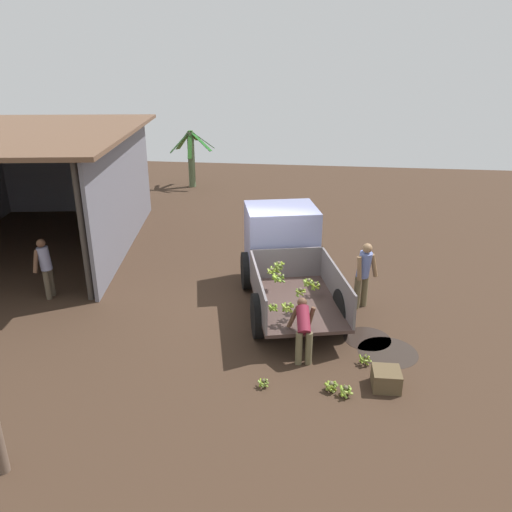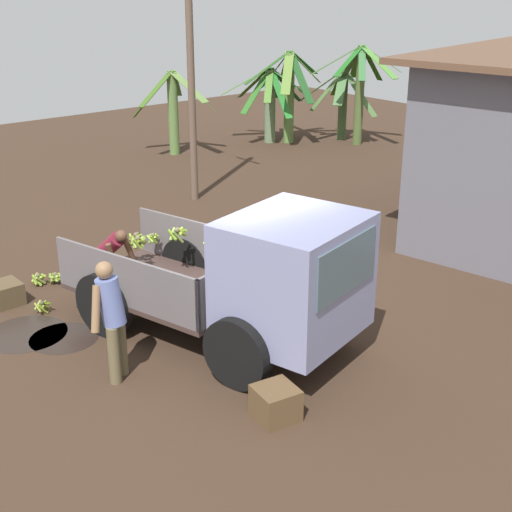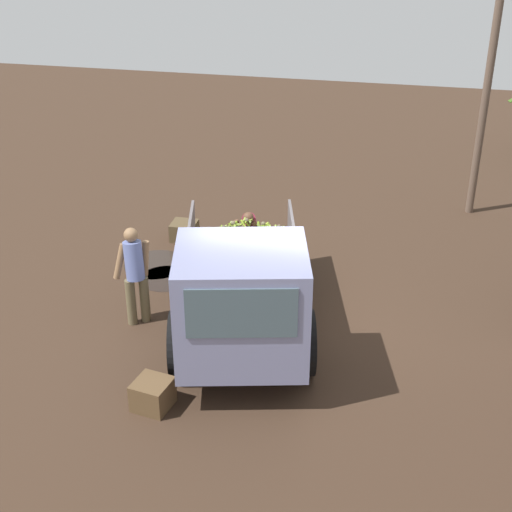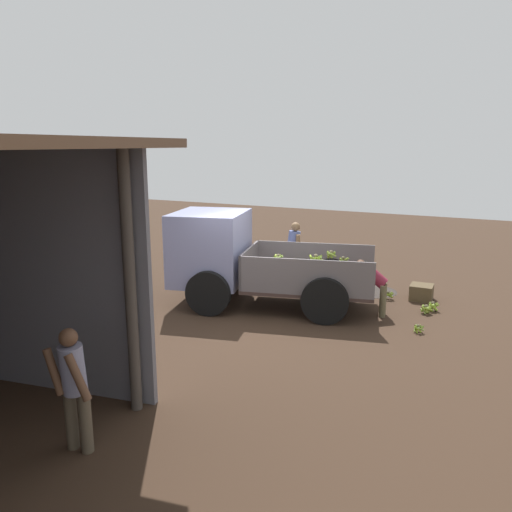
# 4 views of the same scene
# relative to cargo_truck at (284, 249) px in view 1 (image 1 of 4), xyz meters

# --- Properties ---
(ground) EXTENTS (36.00, 36.00, 0.00)m
(ground) POSITION_rel_cargo_truck_xyz_m (-1.00, 0.47, -1.15)
(ground) COLOR #3A291D
(mud_patch_0) EXTENTS (1.26, 1.26, 0.01)m
(mud_patch_0) POSITION_rel_cargo_truck_xyz_m (-2.80, -2.46, -1.15)
(mud_patch_0) COLOR #2D241E
(mud_patch_0) RESTS_ON ground
(mud_patch_1) EXTENTS (1.04, 1.04, 0.01)m
(mud_patch_1) POSITION_rel_cargo_truck_xyz_m (-2.30, -2.07, -1.15)
(mud_patch_1) COLOR black
(mud_patch_1) RESTS_ON ground
(cargo_truck) EXTENTS (4.89, 2.96, 2.16)m
(cargo_truck) POSITION_rel_cargo_truck_xyz_m (0.00, 0.00, 0.00)
(cargo_truck) COLOR #402F2A
(cargo_truck) RESTS_ON ground
(warehouse_shed) EXTENTS (10.16, 8.00, 3.75)m
(warehouse_shed) POSITION_rel_cargo_truck_xyz_m (2.74, 8.18, 1.54)
(warehouse_shed) COLOR slate
(warehouse_shed) RESTS_ON ground
(banana_palm_0) EXTENTS (1.99, 2.03, 2.67)m
(banana_palm_0) POSITION_rel_cargo_truck_xyz_m (11.02, 5.31, 0.27)
(banana_palm_0) COLOR #526442
(banana_palm_0) RESTS_ON ground
(person_foreground_visitor) EXTENTS (0.52, 0.61, 1.71)m
(person_foreground_visitor) POSITION_rel_cargo_truck_xyz_m (-0.78, -2.01, -0.20)
(person_foreground_visitor) COLOR brown
(person_foreground_visitor) RESTS_ON ground
(person_worker_loading) EXTENTS (0.71, 0.61, 1.23)m
(person_worker_loading) POSITION_rel_cargo_truck_xyz_m (-3.26, -0.67, -0.42)
(person_worker_loading) COLOR brown
(person_worker_loading) RESTS_ON ground
(person_bystander_near_shed) EXTENTS (0.69, 0.36, 1.60)m
(person_bystander_near_shed) POSITION_rel_cargo_truck_xyz_m (-1.27, 5.96, -0.26)
(person_bystander_near_shed) COLOR brown
(person_bystander_near_shed) RESTS_ON ground
(banana_bunch_on_ground_0) EXTENTS (0.27, 0.27, 0.21)m
(banana_bunch_on_ground_0) POSITION_rel_cargo_truck_xyz_m (-4.29, -1.26, -1.03)
(banana_bunch_on_ground_0) COLOR brown
(banana_bunch_on_ground_0) RESTS_ON ground
(banana_bunch_on_ground_1) EXTENTS (0.27, 0.27, 0.21)m
(banana_bunch_on_ground_1) POSITION_rel_cargo_truck_xyz_m (-3.32, -1.94, -1.03)
(banana_bunch_on_ground_1) COLOR #4A4330
(banana_bunch_on_ground_1) RESTS_ON ground
(banana_bunch_on_ground_2) EXTENTS (0.22, 0.22, 0.18)m
(banana_bunch_on_ground_2) POSITION_rel_cargo_truck_xyz_m (-4.34, 0.00, -1.05)
(banana_bunch_on_ground_2) COLOR brown
(banana_bunch_on_ground_2) RESTS_ON ground
(banana_bunch_on_ground_3) EXTENTS (0.26, 0.26, 0.23)m
(banana_bunch_on_ground_3) POSITION_rel_cargo_truck_xyz_m (-4.41, -1.52, -1.03)
(banana_bunch_on_ground_3) COLOR brown
(banana_bunch_on_ground_3) RESTS_ON ground
(wooden_crate_0) EXTENTS (0.53, 0.53, 0.37)m
(wooden_crate_0) POSITION_rel_cargo_truck_xyz_m (-4.04, -2.28, -0.96)
(wooden_crate_0) COLOR brown
(wooden_crate_0) RESTS_ON ground
(wooden_crate_1) EXTENTS (0.57, 0.57, 0.42)m
(wooden_crate_1) POSITION_rel_cargo_truck_xyz_m (1.32, -0.97, -0.94)
(wooden_crate_1) COLOR brown
(wooden_crate_1) RESTS_ON ground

